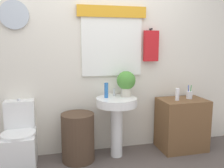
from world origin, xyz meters
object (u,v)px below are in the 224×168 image
Objects in this scene: pedestal_sink at (117,113)px; lotion_bottle at (177,94)px; laundry_hamper at (78,137)px; toothbrush_cup at (189,95)px; soap_bottle at (106,90)px; toilet at (20,142)px; potted_plant at (126,82)px; wooden_cabinet at (182,124)px.

lotion_bottle is (0.81, -0.04, 0.20)m from pedestal_sink.
laundry_hamper is 1.57m from toothbrush_cup.
pedestal_sink is 0.83m from lotion_bottle.
laundry_hamper is 0.67m from soap_bottle.
toilet is 2.02m from lotion_bottle.
laundry_hamper is 0.56m from pedestal_sink.
potted_plant reaches higher than laundry_hamper.
laundry_hamper is 1.38m from lotion_bottle.
lotion_bottle is at bearing -1.77° from laundry_hamper.
potted_plant reaches higher than toothbrush_cup.
toilet is 2.22m from toothbrush_cup.
soap_bottle reaches higher than toothbrush_cup.
potted_plant reaches higher than pedestal_sink.
lotion_bottle is at bearing -164.30° from toothbrush_cup.
laundry_hamper is 3.20× the size of toothbrush_cup.
toilet reaches higher than wooden_cabinet.
toothbrush_cup reaches higher than wooden_cabinet.
potted_plant is (0.26, 0.01, 0.09)m from soap_bottle.
soap_bottle is 1.16× the size of lotion_bottle.
laundry_hamper is at bearing 180.00° from wooden_cabinet.
lotion_bottle is (1.96, -0.07, 0.47)m from toilet.
toothbrush_cup is at bearing 0.76° from laundry_hamper.
laundry_hamper is at bearing 178.23° from lotion_bottle.
laundry_hamper is 0.86× the size of wooden_cabinet.
potted_plant is at bearing 2.20° from soap_bottle.
toilet is 4.18× the size of toothbrush_cup.
soap_bottle is at bearing 0.89° from toilet.
laundry_hamper is 0.78× the size of pedestal_sink.
pedestal_sink reaches higher than wooden_cabinet.
soap_bottle is (-0.12, 0.05, 0.28)m from pedestal_sink.
wooden_cabinet is (0.91, -0.00, -0.23)m from pedestal_sink.
soap_bottle is at bearing 7.76° from laundry_hamper.
wooden_cabinet is 4.29× the size of lotion_bottle.
toilet is at bearing 178.32° from pedestal_sink.
lotion_bottle reaches higher than toilet.
wooden_cabinet is 0.41m from toothbrush_cup.
potted_plant reaches higher than wooden_cabinet.
pedestal_sink is at bearing -1.68° from toilet.
soap_bottle is at bearing -177.80° from potted_plant.
potted_plant is (0.63, 0.06, 0.65)m from laundry_hamper.
toilet reaches higher than laundry_hamper.
toothbrush_cup reaches higher than laundry_hamper.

